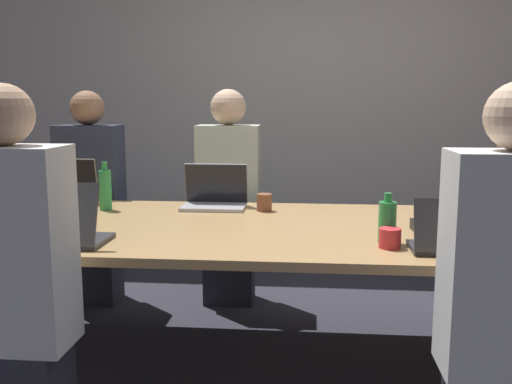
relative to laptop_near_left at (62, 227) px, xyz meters
name	(u,v)px	position (x,y,z in m)	size (l,w,h in m)	color
ground_plane	(323,367)	(1.11, 0.47, -0.80)	(24.00, 24.00, 0.00)	#2D2D38
curtain_wall	(320,92)	(1.11, 2.52, 0.60)	(12.00, 0.06, 2.80)	#BCB7B2
conference_table	(325,236)	(1.11, 0.47, -0.12)	(4.80, 1.26, 0.72)	tan
laptop_near_left	(62,227)	(0.00, 0.00, 0.00)	(0.35, 0.27, 0.27)	#333338
person_near_left	(15,286)	(-0.01, -0.38, -0.13)	(0.40, 0.24, 1.39)	#2D2D38
laptop_far_left	(67,192)	(-0.38, 0.94, 0.00)	(0.32, 0.26, 0.27)	gray
person_far_left	(91,201)	(-0.38, 1.30, -0.12)	(0.40, 0.24, 1.39)	#2D2D38
cup_far_left	(22,198)	(-0.62, 0.86, -0.03)	(0.09, 0.09, 0.10)	red
bottle_far_left	(105,189)	(-0.10, 0.79, 0.04)	(0.07, 0.07, 0.27)	green
laptop_far_midleft	(215,195)	(0.50, 0.93, -0.01)	(0.36, 0.24, 0.25)	#B7B7BC
person_far_midleft	(229,200)	(0.51, 1.38, -0.12)	(0.40, 0.24, 1.40)	#2D2D38
cup_far_midleft	(264,202)	(0.79, 0.84, -0.03)	(0.08, 0.08, 0.10)	brown
laptop_near_midright	(451,237)	(1.60, 0.03, -0.01)	(0.31, 0.22, 0.22)	#333338
person_near_midright	(506,306)	(1.67, -0.44, -0.13)	(0.40, 0.24, 1.39)	#2D2D38
cup_near_midright	(390,238)	(1.37, 0.09, -0.04)	(0.09, 0.09, 0.08)	red
bottle_near_midright	(387,221)	(1.37, 0.17, 0.02)	(0.08, 0.08, 0.22)	green
stapler	(418,226)	(1.54, 0.40, -0.05)	(0.06, 0.15, 0.05)	black
notebook	(511,229)	(1.98, 0.46, -0.07)	(0.22, 0.22, 0.02)	maroon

